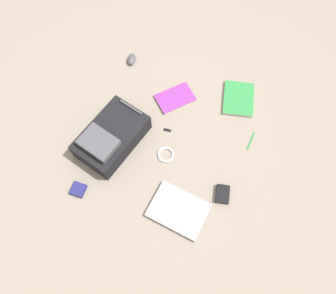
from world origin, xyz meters
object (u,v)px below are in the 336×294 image
(pen_black, at_px, (251,141))
(book_blue, at_px, (238,99))
(book_red, at_px, (175,98))
(backpack, at_px, (111,137))
(computer_mouse, at_px, (132,59))
(power_brick, at_px, (223,194))
(earbud_pouch, at_px, (78,190))
(usb_stick, at_px, (167,130))
(cable_coil, at_px, (166,155))
(laptop, at_px, (178,210))

(pen_black, bearing_deg, book_blue, 119.76)
(book_red, distance_m, pen_black, 0.59)
(backpack, height_order, book_blue, backpack)
(book_red, height_order, computer_mouse, computer_mouse)
(backpack, height_order, pen_black, backpack)
(power_brick, xyz_separation_m, pen_black, (0.07, 0.41, -0.01))
(pen_black, relative_size, earbud_pouch, 1.65)
(earbud_pouch, bearing_deg, usb_stick, 57.35)
(backpack, bearing_deg, book_blue, 41.05)
(backpack, distance_m, cable_coil, 0.36)
(backpack, xyz_separation_m, book_red, (0.27, 0.45, -0.07))
(book_red, bearing_deg, backpack, -121.03)
(computer_mouse, bearing_deg, pen_black, -30.75)
(laptop, bearing_deg, earbud_pouch, -171.92)
(laptop, distance_m, power_brick, 0.29)
(laptop, distance_m, book_red, 0.78)
(laptop, distance_m, computer_mouse, 1.15)
(power_brick, distance_m, usb_stick, 0.55)
(pen_black, xyz_separation_m, earbud_pouch, (-0.91, -0.68, 0.01))
(backpack, height_order, power_brick, backpack)
(backpack, distance_m, computer_mouse, 0.67)
(usb_stick, bearing_deg, computer_mouse, 134.47)
(laptop, height_order, book_red, laptop)
(power_brick, relative_size, usb_stick, 2.28)
(backpack, relative_size, pen_black, 3.77)
(computer_mouse, height_order, cable_coil, computer_mouse)
(book_red, xyz_separation_m, usb_stick, (0.03, -0.25, -0.01))
(laptop, xyz_separation_m, book_red, (-0.28, 0.73, -0.01))
(pen_black, bearing_deg, power_brick, -100.33)
(cable_coil, height_order, pen_black, cable_coil)
(backpack, height_order, computer_mouse, backpack)
(laptop, xyz_separation_m, book_blue, (0.13, 0.87, -0.00))
(book_blue, xyz_separation_m, computer_mouse, (-0.82, 0.05, 0.01))
(book_red, height_order, power_brick, power_brick)
(cable_coil, height_order, usb_stick, cable_coil)
(power_brick, bearing_deg, pen_black, 79.67)
(cable_coil, xyz_separation_m, power_brick, (0.41, -0.13, 0.01))
(computer_mouse, xyz_separation_m, earbud_pouch, (0.07, -1.02, -0.01))
(book_red, xyz_separation_m, cable_coil, (0.08, -0.42, -0.00))
(backpack, xyz_separation_m, pen_black, (0.84, 0.32, -0.07))
(laptop, relative_size, power_brick, 3.22)
(earbud_pouch, bearing_deg, computer_mouse, 94.10)
(cable_coil, relative_size, power_brick, 0.97)
(power_brick, distance_m, pen_black, 0.42)
(book_red, bearing_deg, cable_coil, -78.64)
(usb_stick, bearing_deg, book_red, 96.89)
(book_blue, distance_m, power_brick, 0.70)
(book_blue, bearing_deg, backpack, -138.95)
(book_blue, xyz_separation_m, earbud_pouch, (-0.75, -0.96, 0.00))
(cable_coil, bearing_deg, backpack, -174.63)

